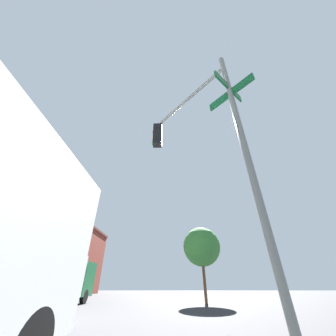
{
  "coord_description": "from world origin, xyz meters",
  "views": [
    {
      "loc": [
        -9.4,
        -5.9,
        1.27
      ],
      "look_at": [
        -5.66,
        -5.85,
        3.6
      ],
      "focal_mm": 20.28,
      "sensor_mm": 36.0,
      "label": 1
    }
  ],
  "objects_px": {
    "traffic_signal_near": "(193,135)",
    "delivery_truck": "(59,276)",
    "traffic_signal_far": "(16,239)",
    "street_tree": "(202,247)"
  },
  "relations": [
    {
      "from": "traffic_signal_far",
      "to": "delivery_truck",
      "type": "distance_m",
      "value": 4.72
    },
    {
      "from": "delivery_truck",
      "to": "street_tree",
      "type": "bearing_deg",
      "value": -75.03
    },
    {
      "from": "traffic_signal_near",
      "to": "traffic_signal_far",
      "type": "distance_m",
      "value": 17.38
    },
    {
      "from": "traffic_signal_near",
      "to": "street_tree",
      "type": "distance_m",
      "value": 15.32
    },
    {
      "from": "delivery_truck",
      "to": "traffic_signal_near",
      "type": "bearing_deg",
      "value": -144.3
    },
    {
      "from": "traffic_signal_far",
      "to": "traffic_signal_near",
      "type": "bearing_deg",
      "value": -132.92
    },
    {
      "from": "traffic_signal_near",
      "to": "delivery_truck",
      "type": "relative_size",
      "value": 0.77
    },
    {
      "from": "street_tree",
      "to": "delivery_truck",
      "type": "bearing_deg",
      "value": 104.97
    },
    {
      "from": "traffic_signal_far",
      "to": "street_tree",
      "type": "relative_size",
      "value": 1.05
    },
    {
      "from": "traffic_signal_far",
      "to": "delivery_truck",
      "type": "relative_size",
      "value": 0.77
    }
  ]
}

